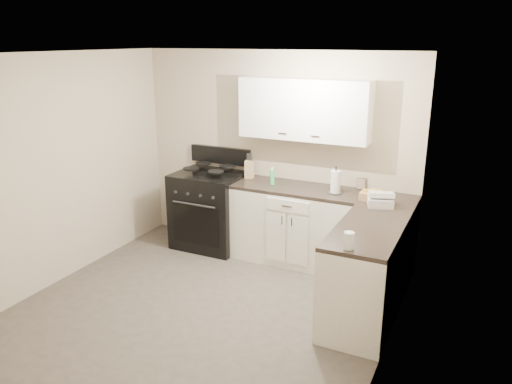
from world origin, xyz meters
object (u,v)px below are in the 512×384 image
at_px(knife_block, 249,169).
at_px(stove, 211,212).
at_px(wicker_basket, 373,196).
at_px(countertop_grill, 380,202).
at_px(paper_towel, 335,182).

bearing_deg(knife_block, stove, -172.27).
xyz_separation_m(knife_block, wicker_basket, (1.61, -0.23, -0.07)).
distance_m(knife_block, countertop_grill, 1.77).
bearing_deg(countertop_grill, paper_towel, 140.89).
height_order(stove, paper_towel, paper_towel).
bearing_deg(countertop_grill, knife_block, 150.32).
height_order(knife_block, wicker_basket, knife_block).
distance_m(wicker_basket, countertop_grill, 0.19).
bearing_deg(stove, paper_towel, -0.42).
height_order(stove, countertop_grill, countertop_grill).
relative_size(paper_towel, wicker_basket, 1.00).
height_order(knife_block, countertop_grill, knife_block).
xyz_separation_m(knife_block, countertop_grill, (1.72, -0.39, -0.07)).
height_order(paper_towel, wicker_basket, paper_towel).
bearing_deg(paper_towel, knife_block, 172.24).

